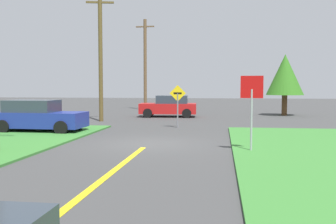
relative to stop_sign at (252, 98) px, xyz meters
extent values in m
plane|color=#404040|center=(-3.94, 1.50, -1.89)|extent=(120.00, 120.00, 0.00)
cube|color=yellow|center=(-3.94, -6.50, -1.88)|extent=(0.20, 14.00, 0.01)
cylinder|color=#9EA0A8|center=(0.00, 0.00, -0.79)|extent=(0.07, 0.07, 2.21)
cube|color=red|center=(0.00, 0.00, 0.39)|extent=(0.77, 0.12, 0.77)
cube|color=red|center=(-5.02, 15.16, -1.25)|extent=(4.33, 2.20, 0.76)
cube|color=#2D3842|center=(-4.71, 15.17, -0.57)|extent=(2.42, 1.86, 0.60)
cylinder|color=black|center=(-6.40, 14.11, -1.55)|extent=(0.69, 0.26, 0.68)
cylinder|color=black|center=(-6.51, 16.04, -1.55)|extent=(0.69, 0.26, 0.68)
cylinder|color=black|center=(-3.53, 14.27, -1.55)|extent=(0.69, 0.26, 0.68)
cylinder|color=black|center=(-3.64, 16.20, -1.55)|extent=(0.69, 0.26, 0.68)
cube|color=navy|center=(-10.03, 4.59, -1.25)|extent=(4.45, 1.96, 0.76)
cube|color=#2D3842|center=(-10.48, 4.60, -0.57)|extent=(2.46, 1.70, 0.60)
cylinder|color=black|center=(-8.51, 5.48, -1.55)|extent=(0.68, 0.23, 0.68)
cylinder|color=black|center=(-8.55, 3.64, -1.55)|extent=(0.68, 0.23, 0.68)
cylinder|color=black|center=(-11.51, 5.54, -1.55)|extent=(0.68, 0.23, 0.68)
cylinder|color=black|center=(-11.55, 3.70, -1.55)|extent=(0.68, 0.23, 0.68)
cylinder|color=brown|center=(-8.90, 10.89, 2.32)|extent=(0.27, 0.27, 8.42)
cube|color=brown|center=(-8.90, 10.89, 5.86)|extent=(1.78, 0.52, 0.12)
cylinder|color=brown|center=(-8.34, 23.03, 2.47)|extent=(0.30, 0.30, 8.72)
cube|color=brown|center=(-8.34, 23.03, 6.13)|extent=(1.80, 0.25, 0.12)
cylinder|color=slate|center=(-3.43, 7.52, -0.93)|extent=(0.08, 0.08, 1.92)
cube|color=yellow|center=(-3.43, 7.52, 0.03)|extent=(0.90, 0.13, 0.91)
cube|color=black|center=(-3.43, 7.52, 0.03)|extent=(0.45, 0.09, 0.10)
cylinder|color=brown|center=(3.93, 17.81, -1.08)|extent=(0.42, 0.42, 1.63)
cone|color=#2F6D1C|center=(3.93, 17.81, 1.34)|extent=(2.91, 2.91, 3.20)
camera|label=1|loc=(-1.05, -13.56, 0.41)|focal=41.07mm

